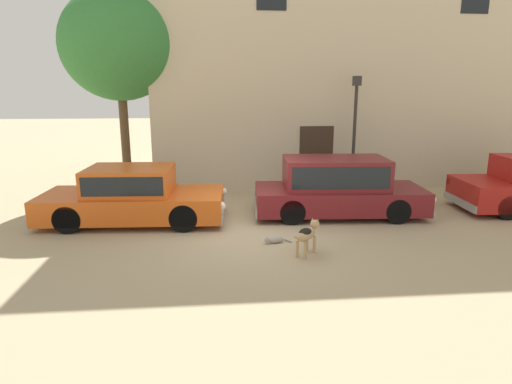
# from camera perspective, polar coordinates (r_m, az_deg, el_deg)

# --- Properties ---
(ground_plane) EXTENTS (80.00, 80.00, 0.00)m
(ground_plane) POSITION_cam_1_polar(r_m,az_deg,el_deg) (10.24, -0.87, -5.18)
(ground_plane) COLOR tan
(parked_sedan_nearest) EXTENTS (4.65, 2.04, 1.39)m
(parked_sedan_nearest) POSITION_cam_1_polar(r_m,az_deg,el_deg) (11.18, -15.96, -0.43)
(parked_sedan_nearest) COLOR #D15619
(parked_sedan_nearest) RESTS_ON ground_plane
(parked_sedan_second) EXTENTS (4.59, 2.00, 1.53)m
(parked_sedan_second) POSITION_cam_1_polar(r_m,az_deg,el_deg) (11.50, 10.61, 0.80)
(parked_sedan_second) COLOR maroon
(parked_sedan_second) RESTS_ON ground_plane
(apartment_block) EXTENTS (14.94, 5.59, 9.00)m
(apartment_block) POSITION_cam_1_polar(r_m,az_deg,el_deg) (17.40, 13.65, 17.18)
(apartment_block) COLOR beige
(apartment_block) RESTS_ON ground_plane
(stray_dog_spotted) EXTENTS (0.72, 0.87, 0.67)m
(stray_dog_spotted) POSITION_cam_1_polar(r_m,az_deg,el_deg) (8.81, 6.79, -5.42)
(stray_dog_spotted) COLOR tan
(stray_dog_spotted) RESTS_ON ground_plane
(stray_cat) EXTENTS (0.62, 0.27, 0.16)m
(stray_cat) POSITION_cam_1_polar(r_m,az_deg,el_deg) (9.48, 2.47, -6.31)
(stray_cat) COLOR gray
(stray_cat) RESTS_ON ground_plane
(street_lamp) EXTENTS (0.22, 0.22, 3.63)m
(street_lamp) POSITION_cam_1_polar(r_m,az_deg,el_deg) (13.72, 12.89, 9.25)
(street_lamp) COLOR #2D2B28
(street_lamp) RESTS_ON ground_plane
(acacia_tree_left) EXTENTS (3.57, 3.21, 6.28)m
(acacia_tree_left) POSITION_cam_1_polar(r_m,az_deg,el_deg) (14.71, -17.62, 17.91)
(acacia_tree_left) COLOR brown
(acacia_tree_left) RESTS_ON ground_plane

